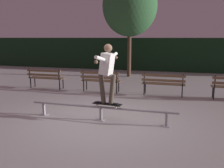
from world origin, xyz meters
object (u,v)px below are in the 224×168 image
object	(u,v)px
skateboard	(107,104)
park_bench_left_center	(100,79)
grind_rail	(101,109)
tree_behind_benches	(130,6)
skateboarder	(107,69)
park_bench_leftmost	(45,76)
park_bench_right_center	(163,82)

from	to	relation	value
skateboard	park_bench_left_center	world-z (taller)	park_bench_left_center
grind_rail	skateboard	world-z (taller)	skateboard
tree_behind_benches	skateboarder	bearing A→B (deg)	-82.86
park_bench_left_center	skateboard	bearing A→B (deg)	-68.88
skateboard	park_bench_left_center	distance (m)	3.47
tree_behind_benches	park_bench_left_center	bearing A→B (deg)	-94.34
park_bench_leftmost	tree_behind_benches	size ratio (longest dim) A/B	0.29
grind_rail	park_bench_right_center	xyz separation A→B (m)	(1.42, 3.24, 0.23)
park_bench_left_center	park_bench_right_center	bearing A→B (deg)	0.00
grind_rail	park_bench_left_center	size ratio (longest dim) A/B	2.52
park_bench_leftmost	park_bench_left_center	world-z (taller)	same
skateboarder	park_bench_right_center	size ratio (longest dim) A/B	0.97
grind_rail	park_bench_left_center	xyz separation A→B (m)	(-1.07, 3.24, 0.23)
park_bench_leftmost	park_bench_right_center	size ratio (longest dim) A/B	1.00
skateboarder	park_bench_leftmost	distance (m)	5.03
skateboard	tree_behind_benches	size ratio (longest dim) A/B	0.14
skateboarder	tree_behind_benches	world-z (taller)	tree_behind_benches
skateboarder	park_bench_leftmost	xyz separation A→B (m)	(-3.75, 3.24, -0.86)
grind_rail	skateboarder	bearing A→B (deg)	-0.09
park_bench_left_center	park_bench_right_center	size ratio (longest dim) A/B	1.00
skateboard	skateboarder	world-z (taller)	skateboarder
park_bench_left_center	tree_behind_benches	distance (m)	5.37
park_bench_leftmost	park_bench_right_center	bearing A→B (deg)	0.00
skateboarder	park_bench_left_center	size ratio (longest dim) A/B	0.97
skateboard	grind_rail	bearing A→B (deg)	180.00
skateboarder	park_bench_left_center	distance (m)	3.58
park_bench_left_center	tree_behind_benches	size ratio (longest dim) A/B	0.29
skateboarder	tree_behind_benches	distance (m)	7.91
skateboard	park_bench_right_center	distance (m)	3.47
skateboard	park_bench_right_center	xyz separation A→B (m)	(1.24, 3.24, 0.07)
park_bench_left_center	tree_behind_benches	world-z (taller)	tree_behind_benches
park_bench_right_center	tree_behind_benches	bearing A→B (deg)	117.28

